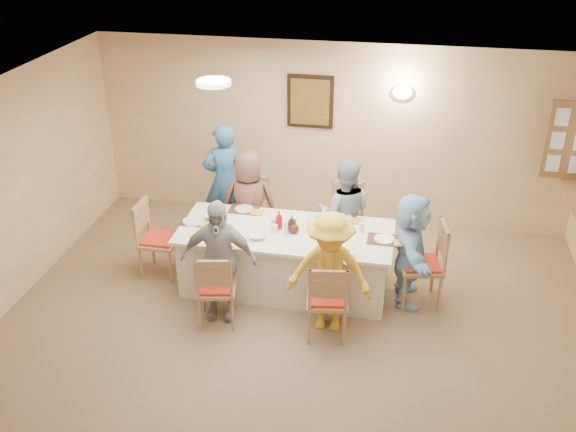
% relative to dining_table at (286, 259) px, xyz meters
% --- Properties ---
extents(ground, '(7.00, 7.00, 0.00)m').
position_rel_dining_table_xyz_m(ground, '(0.26, -1.58, -0.38)').
color(ground, '#977C55').
extents(room_walls, '(7.00, 7.00, 7.00)m').
position_rel_dining_table_xyz_m(room_walls, '(0.26, -1.58, 1.13)').
color(room_walls, tan).
rests_on(room_walls, ground).
extents(wall_picture, '(0.62, 0.05, 0.72)m').
position_rel_dining_table_xyz_m(wall_picture, '(-0.04, 1.88, 1.32)').
color(wall_picture, black).
rests_on(wall_picture, room_walls).
extents(wall_sconce, '(0.26, 0.09, 0.18)m').
position_rel_dining_table_xyz_m(wall_sconce, '(1.16, 1.86, 1.52)').
color(wall_sconce, white).
rests_on(wall_sconce, room_walls).
extents(ceiling_light, '(0.36, 0.36, 0.05)m').
position_rel_dining_table_xyz_m(ceiling_light, '(-0.74, -0.08, 2.09)').
color(ceiling_light, white).
rests_on(ceiling_light, room_walls).
extents(shutter_door, '(0.55, 0.04, 1.00)m').
position_rel_dining_table_xyz_m(shutter_door, '(3.21, 1.58, 1.12)').
color(shutter_door, brown).
rests_on(shutter_door, room_walls).
extents(dining_table, '(2.45, 1.04, 0.76)m').
position_rel_dining_table_xyz_m(dining_table, '(0.00, 0.00, 0.00)').
color(dining_table, white).
rests_on(dining_table, ground).
extents(chair_back_left, '(0.49, 0.49, 0.96)m').
position_rel_dining_table_xyz_m(chair_back_left, '(-0.60, 0.80, 0.10)').
color(chair_back_left, tan).
rests_on(chair_back_left, ground).
extents(chair_back_right, '(0.47, 0.47, 0.98)m').
position_rel_dining_table_xyz_m(chair_back_right, '(0.60, 0.80, 0.11)').
color(chair_back_right, tan).
rests_on(chair_back_right, ground).
extents(chair_front_left, '(0.50, 0.50, 0.90)m').
position_rel_dining_table_xyz_m(chair_front_left, '(-0.60, -0.80, 0.07)').
color(chair_front_left, tan).
rests_on(chair_front_left, ground).
extents(chair_front_right, '(0.50, 0.50, 0.93)m').
position_rel_dining_table_xyz_m(chair_front_right, '(0.60, -0.80, 0.08)').
color(chair_front_right, tan).
rests_on(chair_front_right, ground).
extents(chair_left_end, '(0.46, 0.46, 0.96)m').
position_rel_dining_table_xyz_m(chair_left_end, '(-1.55, 0.00, 0.10)').
color(chair_left_end, tan).
rests_on(chair_left_end, ground).
extents(chair_right_end, '(0.56, 0.56, 1.00)m').
position_rel_dining_table_xyz_m(chair_right_end, '(1.55, 0.00, 0.12)').
color(chair_right_end, tan).
rests_on(chair_right_end, ground).
extents(diner_back_left, '(0.83, 0.66, 1.42)m').
position_rel_dining_table_xyz_m(diner_back_left, '(-0.60, 0.68, 0.33)').
color(diner_back_left, brown).
rests_on(diner_back_left, ground).
extents(diner_back_right, '(0.72, 0.58, 1.40)m').
position_rel_dining_table_xyz_m(diner_back_right, '(0.60, 0.68, 0.32)').
color(diner_back_right, '#8B9EB0').
rests_on(diner_back_right, ground).
extents(diner_front_left, '(0.88, 0.47, 1.41)m').
position_rel_dining_table_xyz_m(diner_front_left, '(-0.60, -0.68, 0.33)').
color(diner_front_left, '#A8A8A8').
rests_on(diner_front_left, ground).
extents(diner_front_right, '(0.92, 0.55, 1.38)m').
position_rel_dining_table_xyz_m(diner_front_right, '(0.60, -0.68, 0.31)').
color(diner_front_right, yellow).
rests_on(diner_front_right, ground).
extents(diner_right_end, '(1.30, 0.54, 1.35)m').
position_rel_dining_table_xyz_m(diner_right_end, '(1.42, 0.00, 0.29)').
color(diner_right_end, '#A4D8FF').
rests_on(diner_right_end, ground).
extents(caregiver, '(0.86, 0.82, 1.57)m').
position_rel_dining_table_xyz_m(caregiver, '(-1.05, 1.15, 0.41)').
color(caregiver, teal).
rests_on(caregiver, ground).
extents(placemat_fl, '(0.33, 0.24, 0.01)m').
position_rel_dining_table_xyz_m(placemat_fl, '(-0.60, -0.42, 0.38)').
color(placemat_fl, '#472B19').
rests_on(placemat_fl, dining_table).
extents(plate_fl, '(0.26, 0.26, 0.02)m').
position_rel_dining_table_xyz_m(plate_fl, '(-0.60, -0.42, 0.39)').
color(plate_fl, white).
rests_on(plate_fl, dining_table).
extents(napkin_fl, '(0.13, 0.13, 0.01)m').
position_rel_dining_table_xyz_m(napkin_fl, '(-0.42, -0.47, 0.39)').
color(napkin_fl, gold).
rests_on(napkin_fl, dining_table).
extents(placemat_fr, '(0.33, 0.25, 0.01)m').
position_rel_dining_table_xyz_m(placemat_fr, '(0.60, -0.42, 0.38)').
color(placemat_fr, '#472B19').
rests_on(placemat_fr, dining_table).
extents(plate_fr, '(0.24, 0.24, 0.01)m').
position_rel_dining_table_xyz_m(plate_fr, '(0.60, -0.42, 0.39)').
color(plate_fr, white).
rests_on(plate_fr, dining_table).
extents(napkin_fr, '(0.14, 0.14, 0.01)m').
position_rel_dining_table_xyz_m(napkin_fr, '(0.78, -0.47, 0.39)').
color(napkin_fr, gold).
rests_on(napkin_fr, dining_table).
extents(placemat_bl, '(0.36, 0.27, 0.01)m').
position_rel_dining_table_xyz_m(placemat_bl, '(-0.60, 0.42, 0.38)').
color(placemat_bl, '#472B19').
rests_on(placemat_bl, dining_table).
extents(plate_bl, '(0.22, 0.22, 0.01)m').
position_rel_dining_table_xyz_m(plate_bl, '(-0.60, 0.42, 0.39)').
color(plate_bl, white).
rests_on(plate_bl, dining_table).
extents(napkin_bl, '(0.15, 0.15, 0.01)m').
position_rel_dining_table_xyz_m(napkin_bl, '(-0.42, 0.37, 0.39)').
color(napkin_bl, gold).
rests_on(napkin_bl, dining_table).
extents(placemat_br, '(0.33, 0.24, 0.01)m').
position_rel_dining_table_xyz_m(placemat_br, '(0.60, 0.42, 0.38)').
color(placemat_br, '#472B19').
rests_on(placemat_br, dining_table).
extents(plate_br, '(0.23, 0.23, 0.01)m').
position_rel_dining_table_xyz_m(plate_br, '(0.60, 0.42, 0.39)').
color(plate_br, white).
rests_on(plate_br, dining_table).
extents(napkin_br, '(0.15, 0.15, 0.01)m').
position_rel_dining_table_xyz_m(napkin_br, '(0.78, 0.37, 0.39)').
color(napkin_br, gold).
rests_on(napkin_br, dining_table).
extents(placemat_le, '(0.32, 0.24, 0.01)m').
position_rel_dining_table_xyz_m(placemat_le, '(-1.10, 0.00, 0.38)').
color(placemat_le, '#472B19').
rests_on(placemat_le, dining_table).
extents(plate_le, '(0.26, 0.26, 0.02)m').
position_rel_dining_table_xyz_m(plate_le, '(-1.10, 0.00, 0.39)').
color(plate_le, white).
rests_on(plate_le, dining_table).
extents(napkin_le, '(0.13, 0.13, 0.01)m').
position_rel_dining_table_xyz_m(napkin_le, '(-0.92, -0.05, 0.39)').
color(napkin_le, gold).
rests_on(napkin_le, dining_table).
extents(placemat_re, '(0.37, 0.28, 0.01)m').
position_rel_dining_table_xyz_m(placemat_re, '(1.12, 0.00, 0.38)').
color(placemat_re, '#472B19').
rests_on(placemat_re, dining_table).
extents(plate_re, '(0.23, 0.23, 0.01)m').
position_rel_dining_table_xyz_m(plate_re, '(1.12, 0.00, 0.39)').
color(plate_re, white).
rests_on(plate_re, dining_table).
extents(napkin_re, '(0.13, 0.13, 0.01)m').
position_rel_dining_table_xyz_m(napkin_re, '(1.30, -0.05, 0.39)').
color(napkin_re, gold).
rests_on(napkin_re, dining_table).
extents(teacup_a, '(0.17, 0.17, 0.08)m').
position_rel_dining_table_xyz_m(teacup_a, '(-0.82, -0.32, 0.42)').
color(teacup_a, white).
rests_on(teacup_a, dining_table).
extents(teacup_b, '(0.14, 0.14, 0.08)m').
position_rel_dining_table_xyz_m(teacup_b, '(0.38, 0.51, 0.42)').
color(teacup_b, white).
rests_on(teacup_b, dining_table).
extents(bowl_a, '(0.30, 0.30, 0.05)m').
position_rel_dining_table_xyz_m(bowl_a, '(-0.28, -0.22, 0.41)').
color(bowl_a, white).
rests_on(bowl_a, dining_table).
extents(bowl_b, '(0.22, 0.22, 0.07)m').
position_rel_dining_table_xyz_m(bowl_b, '(0.31, 0.24, 0.41)').
color(bowl_b, white).
rests_on(bowl_b, dining_table).
extents(condiment_ketchup, '(0.13, 0.13, 0.22)m').
position_rel_dining_table_xyz_m(condiment_ketchup, '(-0.08, 0.04, 0.49)').
color(condiment_ketchup, '#B90F10').
rests_on(condiment_ketchup, dining_table).
extents(condiment_brown, '(0.10, 0.10, 0.19)m').
position_rel_dining_table_xyz_m(condiment_brown, '(0.07, 0.02, 0.47)').
color(condiment_brown, '#3E1F10').
rests_on(condiment_brown, dining_table).
extents(condiment_malt, '(0.14, 0.14, 0.15)m').
position_rel_dining_table_xyz_m(condiment_malt, '(0.10, -0.03, 0.46)').
color(condiment_malt, '#3E1F10').
rests_on(condiment_malt, dining_table).
extents(drinking_glass, '(0.06, 0.06, 0.10)m').
position_rel_dining_table_xyz_m(drinking_glass, '(-0.15, 0.05, 0.44)').
color(drinking_glass, silver).
rests_on(drinking_glass, dining_table).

